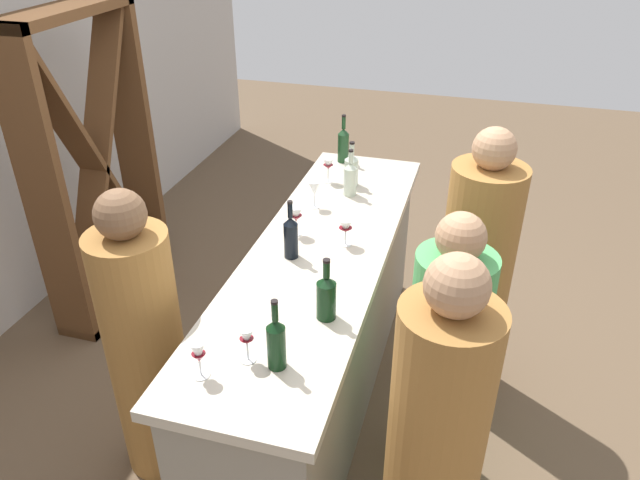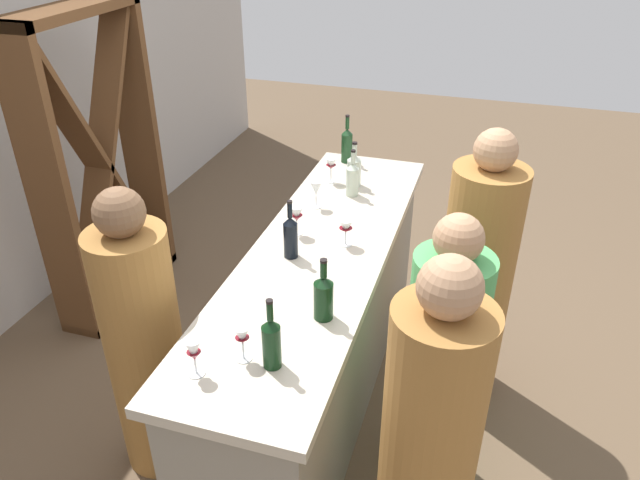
# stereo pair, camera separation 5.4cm
# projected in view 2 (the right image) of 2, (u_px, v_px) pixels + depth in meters

# --- Properties ---
(ground_plane) EXTENTS (12.00, 12.00, 0.00)m
(ground_plane) POSITION_uv_depth(u_px,v_px,m) (320.00, 392.00, 3.52)
(ground_plane) COLOR brown
(bar_counter) EXTENTS (2.45, 0.66, 0.97)m
(bar_counter) POSITION_uv_depth(u_px,v_px,m) (320.00, 325.00, 3.27)
(bar_counter) COLOR gray
(bar_counter) RESTS_ON ground
(wine_rack) EXTENTS (1.02, 0.28, 1.97)m
(wine_rack) POSITION_uv_depth(u_px,v_px,m) (100.00, 167.00, 3.88)
(wine_rack) COLOR brown
(wine_rack) RESTS_ON ground
(wine_bottle_leftmost_dark_green) EXTENTS (0.07, 0.07, 0.30)m
(wine_bottle_leftmost_dark_green) POSITION_uv_depth(u_px,v_px,m) (271.00, 341.00, 2.23)
(wine_bottle_leftmost_dark_green) COLOR black
(wine_bottle_leftmost_dark_green) RESTS_ON bar_counter
(wine_bottle_second_left_dark_green) EXTENTS (0.08, 0.08, 0.29)m
(wine_bottle_second_left_dark_green) POSITION_uv_depth(u_px,v_px,m) (323.00, 296.00, 2.49)
(wine_bottle_second_left_dark_green) COLOR black
(wine_bottle_second_left_dark_green) RESTS_ON bar_counter
(wine_bottle_center_near_black) EXTENTS (0.07, 0.07, 0.30)m
(wine_bottle_center_near_black) POSITION_uv_depth(u_px,v_px,m) (291.00, 236.00, 2.91)
(wine_bottle_center_near_black) COLOR black
(wine_bottle_center_near_black) RESTS_ON bar_counter
(wine_bottle_second_right_clear_pale) EXTENTS (0.07, 0.07, 0.28)m
(wine_bottle_second_right_clear_pale) POSITION_uv_depth(u_px,v_px,m) (352.00, 178.00, 3.50)
(wine_bottle_second_right_clear_pale) COLOR #B7C6B2
(wine_bottle_second_right_clear_pale) RESTS_ON bar_counter
(wine_bottle_rightmost_clear_pale) EXTENTS (0.08, 0.08, 0.28)m
(wine_bottle_rightmost_clear_pale) POSITION_uv_depth(u_px,v_px,m) (354.00, 169.00, 3.61)
(wine_bottle_rightmost_clear_pale) COLOR #B7C6B2
(wine_bottle_rightmost_clear_pale) RESTS_ON bar_counter
(wine_bottle_far_right_olive_green) EXTENTS (0.07, 0.07, 0.32)m
(wine_bottle_far_right_olive_green) POSITION_uv_depth(u_px,v_px,m) (347.00, 144.00, 3.92)
(wine_bottle_far_right_olive_green) COLOR #193D1E
(wine_bottle_far_right_olive_green) RESTS_ON bar_counter
(wine_glass_near_left) EXTENTS (0.08, 0.08, 0.14)m
(wine_glass_near_left) POSITION_uv_depth(u_px,v_px,m) (346.00, 227.00, 3.01)
(wine_glass_near_left) COLOR white
(wine_glass_near_left) RESTS_ON bar_counter
(wine_glass_near_center) EXTENTS (0.06, 0.06, 0.15)m
(wine_glass_near_center) POSITION_uv_depth(u_px,v_px,m) (242.00, 337.00, 2.27)
(wine_glass_near_center) COLOR white
(wine_glass_near_center) RESTS_ON bar_counter
(wine_glass_near_right) EXTENTS (0.07, 0.07, 0.16)m
(wine_glass_near_right) POSITION_uv_depth(u_px,v_px,m) (316.00, 189.00, 3.37)
(wine_glass_near_right) COLOR white
(wine_glass_near_right) RESTS_ON bar_counter
(wine_glass_far_left) EXTENTS (0.07, 0.07, 0.16)m
(wine_glass_far_left) POSITION_uv_depth(u_px,v_px,m) (297.00, 215.00, 3.10)
(wine_glass_far_left) COLOR white
(wine_glass_far_left) RESTS_ON bar_counter
(wine_glass_far_center) EXTENTS (0.07, 0.07, 0.15)m
(wine_glass_far_center) POSITION_uv_depth(u_px,v_px,m) (331.00, 165.00, 3.65)
(wine_glass_far_center) COLOR white
(wine_glass_far_center) RESTS_ON bar_counter
(wine_glass_far_right) EXTENTS (0.07, 0.07, 0.16)m
(wine_glass_far_right) POSITION_uv_depth(u_px,v_px,m) (194.00, 353.00, 2.20)
(wine_glass_far_right) COLOR white
(wine_glass_far_right) RESTS_ON bar_counter
(person_left_guest) EXTENTS (0.42, 0.42, 1.45)m
(person_left_guest) POSITION_uv_depth(u_px,v_px,m) (441.00, 370.00, 2.71)
(person_left_guest) COLOR #4CA559
(person_left_guest) RESTS_ON ground
(person_center_guest) EXTENTS (0.45, 0.45, 1.57)m
(person_center_guest) POSITION_uv_depth(u_px,v_px,m) (475.00, 281.00, 3.23)
(person_center_guest) COLOR #9E6B33
(person_center_guest) RESTS_ON ground
(person_right_guest) EXTENTS (0.36, 0.36, 1.61)m
(person_right_guest) POSITION_uv_depth(u_px,v_px,m) (427.00, 460.00, 2.19)
(person_right_guest) COLOR #9E6B33
(person_right_guest) RESTS_ON ground
(person_server_behind) EXTENTS (0.41, 0.41, 1.51)m
(person_server_behind) POSITION_uv_depth(u_px,v_px,m) (145.00, 347.00, 2.80)
(person_server_behind) COLOR #9E6B33
(person_server_behind) RESTS_ON ground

